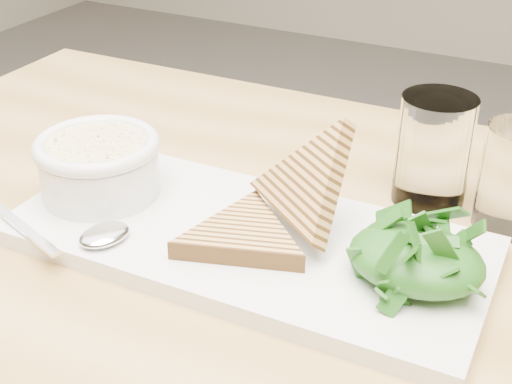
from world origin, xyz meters
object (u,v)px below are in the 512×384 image
at_px(table_top, 359,353).
at_px(soup_bowl, 100,172).
at_px(glass_far, 434,151).
at_px(platter, 246,240).

bearing_deg(table_top, soup_bowl, 168.19).
bearing_deg(table_top, glass_far, 92.69).
xyz_separation_m(table_top, platter, (-0.14, 0.06, 0.03)).
bearing_deg(glass_far, soup_bowl, -150.17).
relative_size(platter, soup_bowl, 3.76).
bearing_deg(soup_bowl, platter, 0.45).
xyz_separation_m(platter, soup_bowl, (-0.16, -0.00, 0.03)).
xyz_separation_m(soup_bowl, glass_far, (0.29, 0.17, 0.02)).
distance_m(table_top, soup_bowl, 0.31).
height_order(soup_bowl, glass_far, glass_far).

